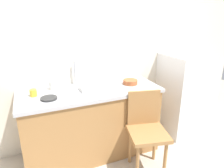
{
  "coord_description": "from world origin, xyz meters",
  "views": [
    {
      "loc": [
        -0.75,
        -1.5,
        1.69
      ],
      "look_at": [
        0.14,
        0.6,
        0.9
      ],
      "focal_mm": 32.99,
      "sensor_mm": 36.0,
      "label": 1
    }
  ],
  "objects_px": {
    "hotplate": "(49,98)",
    "dish_tray": "(92,87)",
    "refrigerator": "(182,94)",
    "cup_white": "(53,85)",
    "chair": "(146,128)",
    "terracotta_bowl": "(130,82)",
    "cup_yellow": "(33,93)"
  },
  "relations": [
    {
      "from": "chair",
      "to": "terracotta_bowl",
      "type": "relative_size",
      "value": 4.95
    },
    {
      "from": "terracotta_bowl",
      "to": "cup_white",
      "type": "height_order",
      "value": "cup_white"
    },
    {
      "from": "refrigerator",
      "to": "chair",
      "type": "bearing_deg",
      "value": -151.24
    },
    {
      "from": "cup_white",
      "to": "terracotta_bowl",
      "type": "bearing_deg",
      "value": -10.95
    },
    {
      "from": "chair",
      "to": "hotplate",
      "type": "height_order",
      "value": "chair"
    },
    {
      "from": "refrigerator",
      "to": "cup_white",
      "type": "height_order",
      "value": "refrigerator"
    },
    {
      "from": "refrigerator",
      "to": "hotplate",
      "type": "relative_size",
      "value": 6.79
    },
    {
      "from": "terracotta_bowl",
      "to": "cup_white",
      "type": "xyz_separation_m",
      "value": [
        -0.91,
        0.18,
        0.02
      ]
    },
    {
      "from": "chair",
      "to": "dish_tray",
      "type": "distance_m",
      "value": 0.76
    },
    {
      "from": "dish_tray",
      "to": "hotplate",
      "type": "bearing_deg",
      "value": -167.99
    },
    {
      "from": "hotplate",
      "to": "cup_yellow",
      "type": "bearing_deg",
      "value": 133.46
    },
    {
      "from": "dish_tray",
      "to": "cup_yellow",
      "type": "bearing_deg",
      "value": 176.27
    },
    {
      "from": "dish_tray",
      "to": "terracotta_bowl",
      "type": "relative_size",
      "value": 1.56
    },
    {
      "from": "cup_white",
      "to": "cup_yellow",
      "type": "distance_m",
      "value": 0.25
    },
    {
      "from": "chair",
      "to": "hotplate",
      "type": "relative_size",
      "value": 5.24
    },
    {
      "from": "terracotta_bowl",
      "to": "cup_white",
      "type": "relative_size",
      "value": 1.72
    },
    {
      "from": "dish_tray",
      "to": "cup_white",
      "type": "height_order",
      "value": "cup_white"
    },
    {
      "from": "terracotta_bowl",
      "to": "hotplate",
      "type": "distance_m",
      "value": 1.0
    },
    {
      "from": "cup_white",
      "to": "dish_tray",
      "type": "bearing_deg",
      "value": -21.78
    },
    {
      "from": "chair",
      "to": "terracotta_bowl",
      "type": "distance_m",
      "value": 0.61
    },
    {
      "from": "refrigerator",
      "to": "hotplate",
      "type": "bearing_deg",
      "value": -176.57
    },
    {
      "from": "refrigerator",
      "to": "cup_white",
      "type": "xyz_separation_m",
      "value": [
        -1.77,
        0.16,
        0.32
      ]
    },
    {
      "from": "dish_tray",
      "to": "cup_yellow",
      "type": "xyz_separation_m",
      "value": [
        -0.64,
        0.04,
        0.01
      ]
    },
    {
      "from": "terracotta_bowl",
      "to": "cup_yellow",
      "type": "distance_m",
      "value": 1.13
    },
    {
      "from": "dish_tray",
      "to": "hotplate",
      "type": "height_order",
      "value": "dish_tray"
    },
    {
      "from": "refrigerator",
      "to": "terracotta_bowl",
      "type": "bearing_deg",
      "value": -179.03
    },
    {
      "from": "refrigerator",
      "to": "dish_tray",
      "type": "distance_m",
      "value": 1.39
    },
    {
      "from": "hotplate",
      "to": "dish_tray",
      "type": "bearing_deg",
      "value": 12.01
    },
    {
      "from": "chair",
      "to": "hotplate",
      "type": "distance_m",
      "value": 1.08
    },
    {
      "from": "hotplate",
      "to": "cup_white",
      "type": "height_order",
      "value": "cup_white"
    },
    {
      "from": "dish_tray",
      "to": "cup_yellow",
      "type": "height_order",
      "value": "cup_yellow"
    },
    {
      "from": "refrigerator",
      "to": "terracotta_bowl",
      "type": "distance_m",
      "value": 0.91
    }
  ]
}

